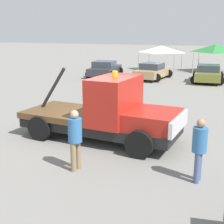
# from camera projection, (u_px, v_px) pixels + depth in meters

# --- Properties ---
(ground_plane) EXTENTS (160.00, 160.00, 0.00)m
(ground_plane) POSITION_uv_depth(u_px,v_px,m) (99.00, 139.00, 11.35)
(ground_plane) COLOR gray
(tow_truck) EXTENTS (5.83, 2.52, 2.51)m
(tow_truck) POSITION_uv_depth(u_px,v_px,m) (108.00, 114.00, 10.95)
(tow_truck) COLOR black
(tow_truck) RESTS_ON ground
(person_near_truck) EXTENTS (0.37, 0.37, 1.68)m
(person_near_truck) POSITION_uv_depth(u_px,v_px,m) (199.00, 146.00, 7.87)
(person_near_truck) COLOR #475B84
(person_near_truck) RESTS_ON ground
(person_at_hood) EXTENTS (0.38, 0.38, 1.73)m
(person_at_hood) POSITION_uv_depth(u_px,v_px,m) (75.00, 136.00, 8.54)
(person_at_hood) COLOR #847051
(person_at_hood) RESTS_ON ground
(parked_car_charcoal) EXTENTS (2.97, 4.76, 1.34)m
(parked_car_charcoal) POSITION_uv_depth(u_px,v_px,m) (105.00, 69.00, 26.96)
(parked_car_charcoal) COLOR #2D2D33
(parked_car_charcoal) RESTS_ON ground
(parked_car_tan) EXTENTS (2.62, 4.35, 1.34)m
(parked_car_tan) POSITION_uv_depth(u_px,v_px,m) (153.00, 71.00, 25.36)
(parked_car_tan) COLOR tan
(parked_car_tan) RESTS_ON ground
(parked_car_olive) EXTENTS (2.70, 4.38, 1.34)m
(parked_car_olive) POSITION_uv_depth(u_px,v_px,m) (208.00, 74.00, 23.95)
(parked_car_olive) COLOR olive
(parked_car_olive) RESTS_ON ground
(canopy_tent_white) EXTENTS (3.57, 3.57, 2.42)m
(canopy_tent_white) POSITION_uv_depth(u_px,v_px,m) (161.00, 49.00, 31.04)
(canopy_tent_white) COLOR #9E9EA3
(canopy_tent_white) RESTS_ON ground
(canopy_tent_green) EXTENTS (3.58, 3.58, 2.62)m
(canopy_tent_green) POSITION_uv_depth(u_px,v_px,m) (216.00, 48.00, 29.50)
(canopy_tent_green) COLOR #9E9EA3
(canopy_tent_green) RESTS_ON ground
(traffic_cone) EXTENTS (0.40, 0.40, 0.55)m
(traffic_cone) POSITION_uv_depth(u_px,v_px,m) (81.00, 110.00, 14.46)
(traffic_cone) COLOR black
(traffic_cone) RESTS_ON ground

